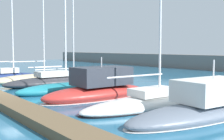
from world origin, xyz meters
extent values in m
plane|color=#236084|center=(0.00, 0.00, 0.00)|extent=(120.00, 120.00, 0.00)
ellipsoid|color=navy|center=(-12.48, 3.38, 0.21)|extent=(2.12, 6.95, 1.01)
ellipsoid|color=silver|center=(-12.48, 3.38, 0.02)|extent=(2.14, 7.01, 0.12)
cylinder|color=silver|center=(-12.46, 3.78, 6.30)|extent=(0.16, 0.16, 11.18)
cylinder|color=silver|center=(-12.53, 2.44, 2.00)|extent=(0.26, 2.98, 0.11)
cube|color=silver|center=(-12.49, 3.26, 1.00)|extent=(1.24, 2.09, 0.58)
ellipsoid|color=beige|center=(-8.45, 5.08, 0.23)|extent=(3.34, 10.02, 1.16)
cylinder|color=silver|center=(-8.47, 3.98, 2.13)|extent=(0.16, 3.80, 0.10)
ellipsoid|color=#2D2D33|center=(-4.46, 4.96, 0.33)|extent=(2.99, 9.78, 1.05)
cylinder|color=silver|center=(-4.47, 4.08, 1.77)|extent=(0.17, 3.31, 0.13)
cube|color=silver|center=(-4.46, 4.75, 1.10)|extent=(1.68, 3.04, 0.50)
ellipsoid|color=#19707F|center=(-0.01, 3.50, 0.23)|extent=(2.61, 7.69, 1.05)
cylinder|color=silver|center=(-0.05, 2.68, 1.87)|extent=(0.19, 2.86, 0.08)
ellipsoid|color=#B72D28|center=(3.95, 4.01, 0.34)|extent=(2.85, 8.17, 1.18)
ellipsoid|color=silver|center=(3.95, 4.01, 0.02)|extent=(2.88, 8.25, 0.12)
cube|color=#333842|center=(3.95, 4.47, 1.57)|extent=(2.42, 3.93, 1.26)
cube|color=black|center=(3.96, 5.28, 1.76)|extent=(2.15, 1.00, 0.71)
cylinder|color=silver|center=(3.95, 4.47, 2.54)|extent=(0.08, 0.08, 0.69)
ellipsoid|color=white|center=(8.21, 5.19, 0.18)|extent=(3.13, 10.09, 0.94)
ellipsoid|color=black|center=(8.21, 5.19, 0.02)|extent=(3.17, 10.20, 0.12)
cylinder|color=silver|center=(8.16, 3.93, 1.92)|extent=(0.24, 4.12, 0.10)
cube|color=silver|center=(8.21, 5.29, 0.88)|extent=(1.70, 2.88, 0.46)
ellipsoid|color=slate|center=(11.70, 5.30, 0.21)|extent=(3.43, 9.98, 1.09)
ellipsoid|color=silver|center=(11.70, 5.30, 0.02)|extent=(3.46, 10.08, 0.12)
cube|color=silver|center=(11.76, 6.08, 1.33)|extent=(2.60, 4.29, 1.15)
cube|color=black|center=(11.81, 6.79, 1.50)|extent=(2.14, 1.18, 0.64)
cylinder|color=silver|center=(11.76, 6.08, 2.41)|extent=(0.08, 0.08, 1.01)
sphere|color=yellow|center=(-6.91, 14.92, 0.00)|extent=(0.89, 0.89, 0.89)
camera|label=1|loc=(20.27, -7.15, 3.51)|focal=45.84mm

